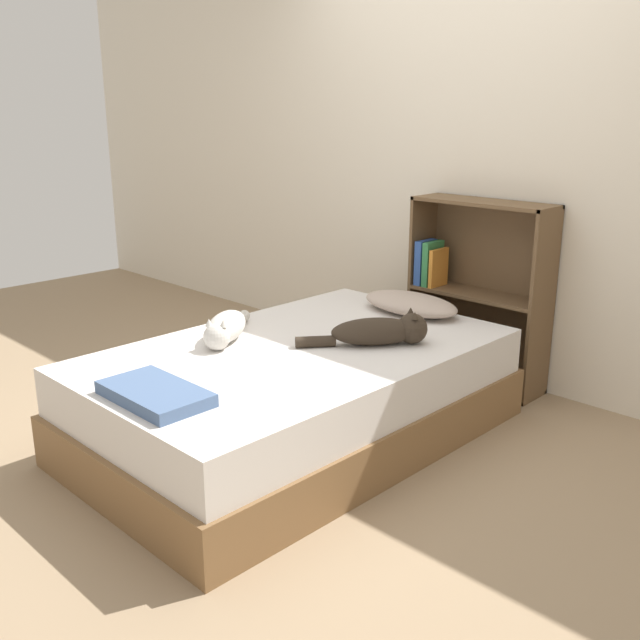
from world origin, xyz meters
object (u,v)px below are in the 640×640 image
object	(u,v)px
cat_light	(225,328)
bookshelf	(478,290)
bed	(298,394)
cat_dark	(383,331)
pillow	(410,304)

from	to	relation	value
cat_light	bookshelf	distance (m)	1.52
bed	cat_dark	world-z (taller)	cat_dark
cat_light	bookshelf	bearing A→B (deg)	126.85
bed	cat_light	world-z (taller)	cat_light
pillow	cat_light	distance (m)	1.06
cat_dark	bookshelf	distance (m)	0.96
cat_dark	bookshelf	world-z (taller)	bookshelf
cat_light	bookshelf	world-z (taller)	bookshelf
bed	cat_light	bearing A→B (deg)	-150.96
cat_dark	bookshelf	bearing A→B (deg)	44.04
bookshelf	pillow	bearing A→B (deg)	-108.19
bed	pillow	world-z (taller)	pillow
pillow	bookshelf	distance (m)	0.46
pillow	cat_dark	xyz separation A→B (m)	(0.24, -0.52, 0.01)
pillow	cat_dark	world-z (taller)	cat_dark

